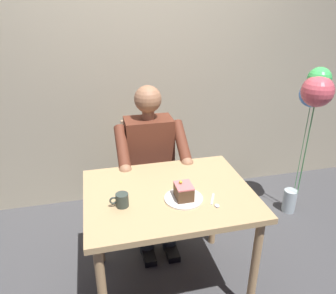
{
  "coord_description": "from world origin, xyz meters",
  "views": [
    {
      "loc": [
        0.39,
        1.6,
        1.8
      ],
      "look_at": [
        -0.02,
        -0.1,
        1.0
      ],
      "focal_mm": 34.47,
      "sensor_mm": 36.0,
      "label": 1
    }
  ],
  "objects_px": {
    "chair": "(148,169)",
    "cake_slice": "(184,191)",
    "coffee_cup": "(122,200)",
    "dessert_spoon": "(215,202)",
    "seated_person": "(151,164)",
    "dining_table": "(169,205)",
    "balloon_display": "(313,102)"
  },
  "relations": [
    {
      "from": "coffee_cup",
      "to": "dessert_spoon",
      "type": "bearing_deg",
      "value": 169.5
    },
    {
      "from": "dining_table",
      "to": "chair",
      "type": "xyz_separation_m",
      "value": [
        0.0,
        -0.74,
        -0.14
      ]
    },
    {
      "from": "dining_table",
      "to": "dessert_spoon",
      "type": "xyz_separation_m",
      "value": [
        -0.23,
        0.18,
        0.1
      ]
    },
    {
      "from": "coffee_cup",
      "to": "chair",
      "type": "bearing_deg",
      "value": -109.36
    },
    {
      "from": "coffee_cup",
      "to": "dessert_spoon",
      "type": "xyz_separation_m",
      "value": [
        -0.51,
        0.1,
        -0.04
      ]
    },
    {
      "from": "chair",
      "to": "seated_person",
      "type": "distance_m",
      "value": 0.23
    },
    {
      "from": "chair",
      "to": "dessert_spoon",
      "type": "relative_size",
      "value": 6.56
    },
    {
      "from": "cake_slice",
      "to": "balloon_display",
      "type": "height_order",
      "value": "balloon_display"
    },
    {
      "from": "dining_table",
      "to": "cake_slice",
      "type": "height_order",
      "value": "cake_slice"
    },
    {
      "from": "balloon_display",
      "to": "seated_person",
      "type": "bearing_deg",
      "value": -0.63
    },
    {
      "from": "balloon_display",
      "to": "dessert_spoon",
      "type": "bearing_deg",
      "value": 33.45
    },
    {
      "from": "coffee_cup",
      "to": "dessert_spoon",
      "type": "distance_m",
      "value": 0.53
    },
    {
      "from": "seated_person",
      "to": "coffee_cup",
      "type": "relative_size",
      "value": 11.66
    },
    {
      "from": "chair",
      "to": "coffee_cup",
      "type": "height_order",
      "value": "chair"
    },
    {
      "from": "cake_slice",
      "to": "coffee_cup",
      "type": "height_order",
      "value": "cake_slice"
    },
    {
      "from": "seated_person",
      "to": "cake_slice",
      "type": "xyz_separation_m",
      "value": [
        -0.06,
        0.66,
        0.15
      ]
    },
    {
      "from": "chair",
      "to": "seated_person",
      "type": "bearing_deg",
      "value": 90.0
    },
    {
      "from": "coffee_cup",
      "to": "balloon_display",
      "type": "xyz_separation_m",
      "value": [
        -1.62,
        -0.63,
        0.27
      ]
    },
    {
      "from": "chair",
      "to": "cake_slice",
      "type": "distance_m",
      "value": 0.89
    },
    {
      "from": "cake_slice",
      "to": "chair",
      "type": "bearing_deg",
      "value": -85.6
    },
    {
      "from": "seated_person",
      "to": "coffee_cup",
      "type": "height_order",
      "value": "seated_person"
    },
    {
      "from": "dining_table",
      "to": "chair",
      "type": "relative_size",
      "value": 1.09
    },
    {
      "from": "dining_table",
      "to": "cake_slice",
      "type": "bearing_deg",
      "value": 123.59
    },
    {
      "from": "chair",
      "to": "cake_slice",
      "type": "relative_size",
      "value": 7.81
    },
    {
      "from": "dining_table",
      "to": "cake_slice",
      "type": "distance_m",
      "value": 0.19
    },
    {
      "from": "cake_slice",
      "to": "coffee_cup",
      "type": "xyz_separation_m",
      "value": [
        0.35,
        -0.02,
        -0.01
      ]
    },
    {
      "from": "dining_table",
      "to": "balloon_display",
      "type": "height_order",
      "value": "balloon_display"
    },
    {
      "from": "chair",
      "to": "seated_person",
      "type": "relative_size",
      "value": 0.74
    },
    {
      "from": "seated_person",
      "to": "balloon_display",
      "type": "xyz_separation_m",
      "value": [
        -1.33,
        0.01,
        0.41
      ]
    },
    {
      "from": "dining_table",
      "to": "seated_person",
      "type": "height_order",
      "value": "seated_person"
    },
    {
      "from": "seated_person",
      "to": "cake_slice",
      "type": "distance_m",
      "value": 0.68
    },
    {
      "from": "coffee_cup",
      "to": "dessert_spoon",
      "type": "height_order",
      "value": "coffee_cup"
    }
  ]
}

